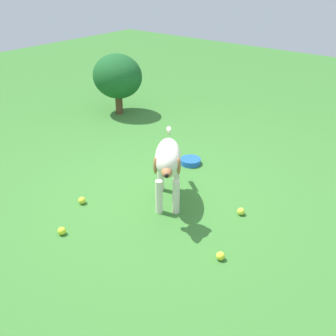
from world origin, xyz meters
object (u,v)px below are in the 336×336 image
object	(u,v)px
tennis_ball_0	(241,211)
water_bowl	(190,161)
tennis_ball_2	(82,200)
tennis_ball_1	(220,256)
dog	(168,161)
tennis_ball_3	(62,231)

from	to	relation	value
tennis_ball_0	water_bowl	distance (m)	1.04
tennis_ball_2	water_bowl	xyz separation A→B (m)	(0.31, 1.26, -0.00)
water_bowl	tennis_ball_2	bearing A→B (deg)	-103.71
tennis_ball_0	water_bowl	xyz separation A→B (m)	(-0.91, 0.51, -0.00)
water_bowl	tennis_ball_1	bearing A→B (deg)	-45.91
dog	tennis_ball_1	distance (m)	0.94
tennis_ball_2	water_bowl	distance (m)	1.30
tennis_ball_1	tennis_ball_2	size ratio (longest dim) A/B	1.00
tennis_ball_0	tennis_ball_3	xyz separation A→B (m)	(-0.99, -1.15, 0.00)
tennis_ball_0	water_bowl	world-z (taller)	tennis_ball_0
dog	tennis_ball_2	distance (m)	0.88
tennis_ball_0	tennis_ball_1	size ratio (longest dim) A/B	1.00
tennis_ball_2	tennis_ball_1	bearing A→B (deg)	5.82
tennis_ball_2	water_bowl	world-z (taller)	tennis_ball_2
water_bowl	dog	bearing A→B (deg)	-68.43
dog	water_bowl	world-z (taller)	dog
tennis_ball_1	tennis_ball_3	distance (m)	1.28
dog	tennis_ball_3	bearing A→B (deg)	-61.02
dog	tennis_ball_1	size ratio (longest dim) A/B	12.19
tennis_ball_1	tennis_ball_2	bearing A→B (deg)	-174.18
tennis_ball_1	tennis_ball_2	distance (m)	1.40
tennis_ball_3	tennis_ball_0	bearing A→B (deg)	49.32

